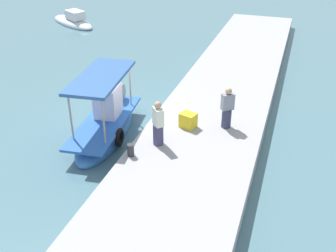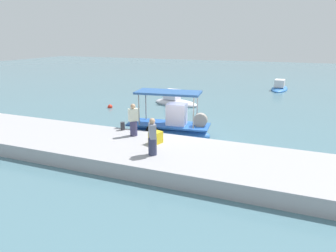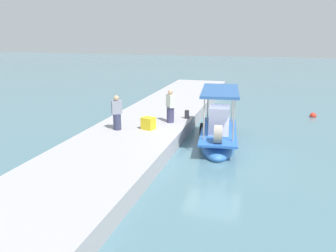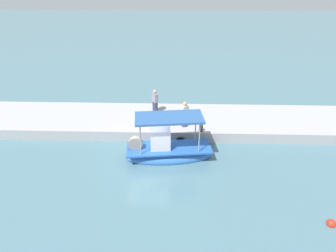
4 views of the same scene
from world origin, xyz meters
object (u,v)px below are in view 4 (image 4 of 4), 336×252
at_px(fisherman_by_crate, 155,102).
at_px(cargo_crate, 161,117).
at_px(marker_buoy, 331,224).
at_px(main_fishing_boat, 167,150).
at_px(fisherman_near_bollard, 185,115).
at_px(mooring_bollard, 201,128).

xyz_separation_m(fisherman_by_crate, cargo_crate, (-0.47, 1.40, -0.46)).
bearing_deg(marker_buoy, cargo_crate, -46.65).
relative_size(main_fishing_boat, fisherman_near_bollard, 3.04).
bearing_deg(main_fishing_boat, fisherman_near_bollard, -110.89).
bearing_deg(mooring_bollard, cargo_crate, -26.87).
height_order(main_fishing_boat, fisherman_near_bollard, main_fishing_boat).
relative_size(fisherman_near_bollard, cargo_crate, 2.89).
relative_size(fisherman_by_crate, cargo_crate, 2.82).
height_order(main_fishing_boat, marker_buoy, main_fishing_boat).
distance_m(fisherman_by_crate, marker_buoy, 12.81).
xyz_separation_m(main_fishing_boat, marker_buoy, (-7.27, 4.98, -0.42)).
relative_size(fisherman_by_crate, mooring_bollard, 3.72).
xyz_separation_m(fisherman_near_bollard, cargo_crate, (1.55, -0.67, -0.48)).
bearing_deg(fisherman_by_crate, fisherman_near_bollard, 134.31).
bearing_deg(fisherman_by_crate, mooring_bollard, 138.40).
distance_m(main_fishing_boat, cargo_crate, 3.38).
bearing_deg(fisherman_near_bollard, fisherman_by_crate, -45.69).
bearing_deg(marker_buoy, fisherman_near_bollard, -50.53).
bearing_deg(cargo_crate, fisherman_by_crate, -71.38).
xyz_separation_m(fisherman_near_bollard, fisherman_by_crate, (2.02, -2.07, -0.02)).
relative_size(main_fishing_boat, cargo_crate, 8.77).
height_order(main_fishing_boat, mooring_bollard, main_fishing_boat).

